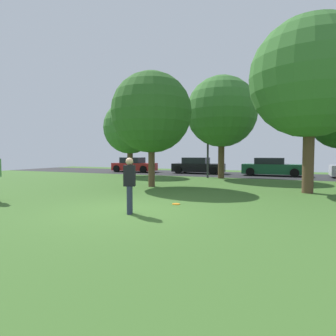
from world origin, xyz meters
TOP-DOWN VIEW (x-y plane):
  - ground_plane at (0.00, 0.00)m, footprint 44.00×44.00m
  - road_strip at (0.00, 16.00)m, footprint 44.00×6.40m
  - oak_tree_center at (-2.17, 5.91)m, footprint 4.18×4.18m
  - maple_tree_far at (0.03, 12.30)m, footprint 4.89×4.89m
  - oak_tree_right at (-7.04, 11.82)m, footprint 4.09×4.09m
  - birch_tree_lone at (5.20, 6.49)m, footprint 5.16×5.16m
  - person_catcher at (0.29, -0.34)m, footprint 0.38×0.32m
  - frisbee_disc at (0.95, 1.59)m, footprint 0.27×0.27m
  - parked_car_red at (-8.94, 15.67)m, footprint 4.02×1.93m
  - parked_car_black at (-2.91, 16.20)m, footprint 4.34×1.99m
  - parked_car_green at (3.13, 16.08)m, footprint 4.46×1.98m
  - street_lamp_post at (-0.91, 12.20)m, footprint 0.14×0.14m

SIDE VIEW (x-z plane):
  - ground_plane at x=0.00m, z-range 0.00..0.00m
  - road_strip at x=0.00m, z-range 0.00..0.01m
  - frisbee_disc at x=0.95m, z-range 0.00..0.03m
  - parked_car_red at x=-8.94m, z-range -0.06..1.30m
  - parked_car_black at x=-2.91m, z-range -0.06..1.32m
  - parked_car_green at x=3.13m, z-range -0.05..1.34m
  - person_catcher at x=0.29m, z-range 0.08..1.70m
  - street_lamp_post at x=-0.91m, z-range 0.00..4.50m
  - oak_tree_right at x=-7.04m, z-range 0.84..6.63m
  - oak_tree_center at x=-2.17m, z-range 0.87..6.81m
  - maple_tree_far at x=0.03m, z-range 1.07..8.14m
  - birch_tree_lone at x=5.20m, z-range 1.19..8.77m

